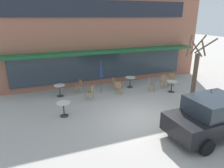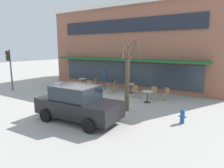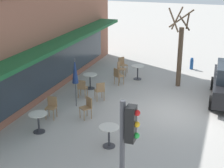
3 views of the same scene
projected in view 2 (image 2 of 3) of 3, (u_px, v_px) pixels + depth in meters
name	position (u px, v px, depth m)	size (l,w,h in m)	color
ground_plane	(78.00, 104.00, 12.83)	(80.00, 80.00, 0.00)	#ADA8A0
building_facade	(143.00, 46.00, 20.43)	(16.33, 9.10, 7.46)	#935B47
cafe_table_near_wall	(83.00, 81.00, 18.37)	(0.70, 0.70, 0.76)	#333338
cafe_table_streetside	(147.00, 95.00, 13.02)	(0.70, 0.70, 0.76)	#333338
cafe_table_by_tree	(130.00, 87.00, 15.73)	(0.70, 0.70, 0.76)	#333338
cafe_table_mid_patio	(58.00, 86.00, 16.09)	(0.70, 0.70, 0.76)	#333338
patio_umbrella_green_folded	(105.00, 71.00, 16.51)	(0.28, 0.28, 2.20)	#4C4C51
cafe_chair_0	(153.00, 92.00, 13.81)	(0.42, 0.42, 0.89)	#9E754C
cafe_chair_1	(136.00, 91.00, 14.25)	(0.55, 0.55, 0.89)	#9E754C
cafe_chair_2	(166.00, 93.00, 13.51)	(0.56, 0.56, 0.89)	#9E754C
cafe_chair_3	(89.00, 85.00, 16.43)	(0.56, 0.56, 0.89)	#9E754C
cafe_chair_4	(95.00, 82.00, 17.81)	(0.44, 0.44, 0.89)	#9E754C
cafe_chair_5	(116.00, 85.00, 16.29)	(0.44, 0.44, 0.89)	#9E754C
cafe_chair_6	(110.00, 87.00, 15.57)	(0.56, 0.56, 0.89)	#9E754C
parked_sedan	(78.00, 103.00, 9.69)	(4.26, 2.14, 1.76)	black
street_tree	(128.00, 79.00, 11.08)	(1.47, 1.22, 3.97)	brown
traffic_light_pole	(9.00, 63.00, 16.29)	(0.26, 0.44, 3.40)	#47474C
fire_hydrant	(182.00, 116.00, 9.43)	(0.36, 0.20, 0.71)	#1E4C8C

